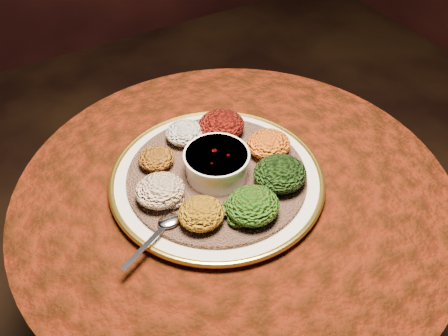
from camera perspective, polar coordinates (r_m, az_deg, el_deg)
table at (r=1.22m, az=1.10°, el=-8.36°), size 0.96×0.96×0.73m
platter at (r=1.09m, az=-0.82°, el=-1.27°), size 0.56×0.56×0.02m
injera at (r=1.08m, az=-0.82°, el=-0.86°), size 0.40×0.40×0.01m
stew_bowl at (r=1.06m, az=-0.84°, el=0.63°), size 0.14×0.14×0.06m
spoon at (r=0.98m, az=-6.66°, el=-6.44°), size 0.15×0.08×0.01m
portion_ayib at (r=1.15m, az=-4.51°, el=4.03°), size 0.09×0.08×0.04m
portion_kitfo at (r=1.16m, az=-0.31°, el=4.93°), size 0.11×0.10×0.05m
portion_tikil at (r=1.12m, az=5.11°, el=2.74°), size 0.10×0.09×0.05m
portion_gomen at (r=1.05m, az=6.41°, el=-0.62°), size 0.11×0.11×0.05m
portion_mixveg at (r=0.98m, az=3.29°, el=-4.30°), size 0.11×0.10×0.05m
portion_kik at (r=0.97m, az=-2.59°, el=-5.22°), size 0.09×0.09×0.04m
portion_timatim at (r=1.02m, az=-7.31°, el=-2.55°), size 0.10×0.10×0.05m
portion_shiro at (r=1.10m, az=-7.73°, el=1.09°), size 0.08×0.08×0.04m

